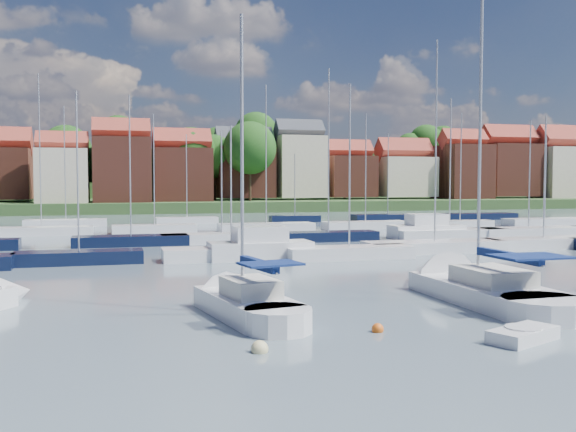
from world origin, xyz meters
name	(u,v)px	position (x,y,z in m)	size (l,w,h in m)	color
ground	(267,234)	(0.00, 40.00, 0.00)	(260.00, 260.00, 0.00)	#4F5E6B
sailboat_left	(238,303)	(-10.12, 2.97, 0.37)	(4.12, 9.65, 12.82)	silver
sailboat_centre	(464,287)	(0.83, 4.05, 0.35)	(3.55, 12.72, 17.15)	silver
tender	(523,335)	(-1.90, -4.24, 0.22)	(2.88, 2.16, 0.56)	silver
buoy_b	(260,352)	(-10.65, -3.24, 0.00)	(0.55, 0.55, 0.55)	beige
buoy_c	(378,332)	(-6.03, -1.73, 0.00)	(0.43, 0.43, 0.43)	#D85914
buoy_e	(521,285)	(5.13, 5.78, 0.00)	(0.52, 0.52, 0.52)	#D85914
marina_field	(299,233)	(1.91, 35.15, 0.43)	(79.62, 41.41, 15.93)	silver
far_shore_town	(186,184)	(2.23, 132.67, 4.61)	(212.46, 90.00, 22.27)	#2F4723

